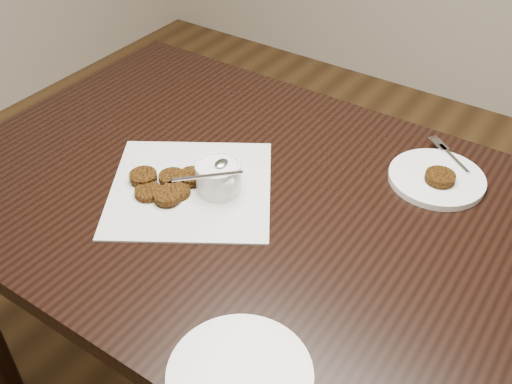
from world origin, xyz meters
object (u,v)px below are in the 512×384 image
(napkin, at_px, (191,188))
(sauce_ramekin, at_px, (218,164))
(table, at_px, (263,318))
(plate_with_patty, at_px, (437,176))
(plate_empty, at_px, (240,375))

(napkin, relative_size, sauce_ramekin, 2.55)
(table, bearing_deg, sauce_ramekin, -164.35)
(table, relative_size, sauce_ramekin, 10.72)
(plate_with_patty, bearing_deg, sauce_ramekin, -141.68)
(plate_with_patty, distance_m, plate_empty, 0.64)
(table, distance_m, plate_with_patty, 0.54)
(table, distance_m, napkin, 0.41)
(napkin, distance_m, plate_with_patty, 0.52)
(napkin, bearing_deg, sauce_ramekin, 26.98)
(table, height_order, napkin, napkin)
(plate_empty, bearing_deg, plate_with_patty, 83.90)
(plate_empty, bearing_deg, table, 118.36)
(table, relative_size, plate_with_patty, 6.90)
(sauce_ramekin, distance_m, plate_empty, 0.46)
(plate_with_patty, bearing_deg, table, -135.72)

